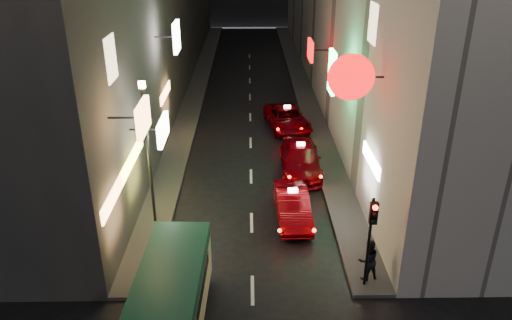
{
  "coord_description": "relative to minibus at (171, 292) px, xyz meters",
  "views": [
    {
      "loc": [
        -0.09,
        -5.65,
        11.68
      ],
      "look_at": [
        0.19,
        13.0,
        3.03
      ],
      "focal_mm": 35.0,
      "sensor_mm": 36.0,
      "label": 1
    }
  ],
  "objects": [
    {
      "name": "sidewalk_left",
      "position": [
        -1.73,
        27.37,
        -1.41
      ],
      "size": [
        1.5,
        52.0,
        0.15
      ],
      "primitive_type": "cube",
      "color": "#44423F",
      "rests_on": "ground"
    },
    {
      "name": "sidewalk_right",
      "position": [
        6.77,
        27.37,
        -1.41
      ],
      "size": [
        1.5,
        52.0,
        0.15
      ],
      "primitive_type": "cube",
      "color": "#44423F",
      "rests_on": "ground"
    },
    {
      "name": "minibus",
      "position": [
        0.0,
        0.0,
        0.0
      ],
      "size": [
        2.09,
        5.53,
        2.36
      ],
      "color": "#DDD78A",
      "rests_on": "ground"
    },
    {
      "name": "taxi_second",
      "position": [
        4.31,
        6.7,
        -0.71
      ],
      "size": [
        2.17,
        4.93,
        1.72
      ],
      "color": "#6A0006",
      "rests_on": "ground"
    },
    {
      "name": "taxi_third",
      "position": [
        5.12,
        11.5,
        -0.63
      ],
      "size": [
        2.33,
        5.42,
        1.88
      ],
      "color": "#6A0006",
      "rests_on": "ground"
    },
    {
      "name": "taxi_far",
      "position": [
        4.86,
        17.75,
        -0.69
      ],
      "size": [
        2.86,
        5.3,
        1.77
      ],
      "color": "#6A0006",
      "rests_on": "ground"
    },
    {
      "name": "pedestrian_sidewalk",
      "position": [
        6.66,
        2.3,
        -0.43
      ],
      "size": [
        0.78,
        0.62,
        1.82
      ],
      "primitive_type": "imported",
      "rotation": [
        0.0,
        0.0,
        3.46
      ],
      "color": "black",
      "rests_on": "sidewalk_right"
    },
    {
      "name": "traffic_light",
      "position": [
        6.52,
        1.84,
        1.2
      ],
      "size": [
        0.26,
        0.43,
        3.5
      ],
      "color": "black",
      "rests_on": "sidewalk_right"
    },
    {
      "name": "lamp_post",
      "position": [
        -1.68,
        6.37,
        2.24
      ],
      "size": [
        0.28,
        0.28,
        6.22
      ],
      "color": "black",
      "rests_on": "sidewalk_left"
    }
  ]
}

